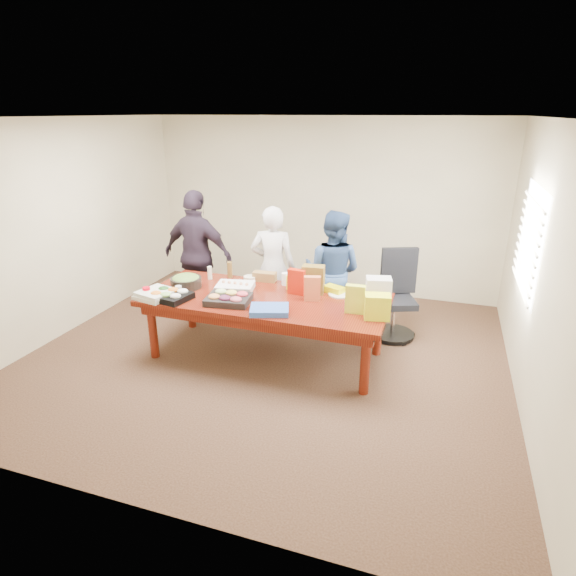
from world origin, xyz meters
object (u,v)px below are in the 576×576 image
(sheet_cake, at_px, (235,287))
(salad_bowl, at_px, (186,282))
(person_right, at_px, (332,272))
(person_center, at_px, (273,267))
(conference_table, at_px, (266,327))
(office_chair, at_px, (395,298))

(sheet_cake, bearing_deg, salad_bowl, 177.46)
(person_right, distance_m, sheet_cake, 1.32)
(person_center, height_order, person_right, person_center)
(person_center, distance_m, sheet_cake, 0.80)
(person_center, xyz_separation_m, sheet_cake, (-0.20, -0.78, -0.03))
(sheet_cake, bearing_deg, person_right, 30.60)
(person_right, height_order, salad_bowl, person_right)
(conference_table, distance_m, salad_bowl, 1.12)
(office_chair, xyz_separation_m, salad_bowl, (-2.41, -0.96, 0.26))
(sheet_cake, bearing_deg, conference_table, -25.63)
(conference_table, relative_size, salad_bowl, 7.46)
(conference_table, relative_size, sheet_cake, 6.49)
(office_chair, bearing_deg, person_right, 157.69)
(sheet_cake, bearing_deg, office_chair, 14.12)
(person_right, xyz_separation_m, sheet_cake, (-0.98, -0.89, -0.01))
(office_chair, relative_size, sheet_cake, 2.54)
(office_chair, height_order, salad_bowl, office_chair)
(conference_table, distance_m, person_right, 1.21)
(office_chair, distance_m, salad_bowl, 2.60)
(sheet_cake, relative_size, salad_bowl, 1.15)
(salad_bowl, bearing_deg, sheet_cake, 8.97)
(conference_table, xyz_separation_m, person_right, (0.55, 0.99, 0.43))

